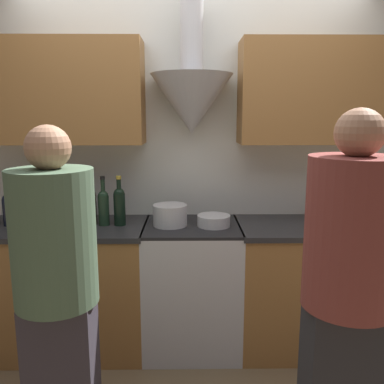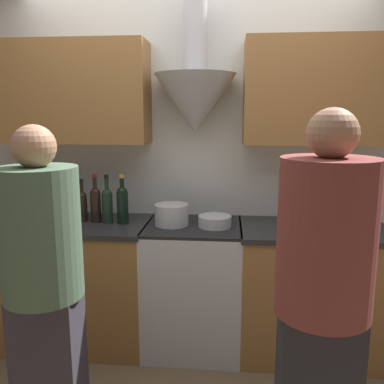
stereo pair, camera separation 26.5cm
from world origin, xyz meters
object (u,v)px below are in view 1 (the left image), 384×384
Objects in this scene: wine_bottle_6 at (77,207)px; wine_bottle_9 at (119,204)px; wine_bottle_8 at (104,206)px; wine_bottle_7 at (91,205)px; wine_bottle_4 at (49,205)px; stove_range at (192,286)px; wine_bottle_5 at (63,207)px; wine_bottle_1 at (8,207)px; wine_bottle_3 at (35,207)px; stock_pot at (170,215)px; person_foreground_right at (347,303)px; orange_fruit at (315,212)px; wine_bottle_2 at (22,206)px; mixing_bowl at (214,221)px; person_foreground_left at (57,287)px.

wine_bottle_6 is 0.88× the size of wine_bottle_9.
wine_bottle_8 is (0.19, -0.02, 0.01)m from wine_bottle_6.
wine_bottle_4 is at bearing 179.04° from wine_bottle_7.
wine_bottle_5 reaches higher than stove_range.
wine_bottle_1 is 0.96× the size of wine_bottle_8.
wine_bottle_3 is 1.37× the size of stock_pot.
person_foreground_right reaches higher than wine_bottle_8.
wine_bottle_9 is at bearing -4.83° from wine_bottle_6.
wine_bottle_5 is 1.81m from orange_fruit.
stove_range is 2.63× the size of wine_bottle_7.
wine_bottle_3 is (0.09, 0.01, -0.02)m from wine_bottle_2.
wine_bottle_7 is 3.98× the size of orange_fruit.
wine_bottle_4 is at bearing 177.48° from wine_bottle_9.
wine_bottle_8 is (0.38, -0.02, -0.00)m from wine_bottle_4.
wine_bottle_6 reaches higher than mixing_bowl.
person_foreground_right is (1.09, -1.24, -0.13)m from wine_bottle_9.
orange_fruit is (1.99, 0.19, -0.08)m from wine_bottle_3.
wine_bottle_7 is 1.00m from person_foreground_left.
wine_bottle_2 is 0.18m from wine_bottle_4.
wine_bottle_7 reaches higher than mixing_bowl.
wine_bottle_2 reaches higher than orange_fruit.
wine_bottle_1 reaches higher than wine_bottle_5.
orange_fruit is (0.91, 0.20, 0.49)m from stove_range.
mixing_bowl is at bearing 110.24° from person_foreground_right.
wine_bottle_1 is 1.05× the size of wine_bottle_5.
wine_bottle_7 is at bearing 1.47° from wine_bottle_3.
wine_bottle_8 is at bearing -3.15° from wine_bottle_4.
stock_pot is (1.01, -0.01, -0.07)m from wine_bottle_2.
person_foreground_right reaches higher than wine_bottle_7.
stock_pot is at bearing 176.57° from mixing_bowl.
person_foreground_left reaches higher than wine_bottle_8.
wine_bottle_1 is 0.65m from wine_bottle_8.
wine_bottle_1 is at bearing 177.89° from wine_bottle_2.
mixing_bowl is 0.13× the size of person_foreground_right.
wine_bottle_1 is 0.95× the size of wine_bottle_7.
wine_bottle_9 is (0.49, -0.02, 0.01)m from wine_bottle_4.
wine_bottle_1 is at bearing -178.37° from wine_bottle_3.
stove_range is 3.87× the size of stock_pot.
person_foreground_left is (-0.02, -0.97, -0.16)m from wine_bottle_8.
stove_range is 4.02× the size of mixing_bowl.
wine_bottle_5 is 3.61× the size of orange_fruit.
stock_pot is at bearing -2.56° from wine_bottle_9.
wine_bottle_7 is at bearing 175.22° from wine_bottle_9.
wine_bottle_8 reaches higher than wine_bottle_1.
mixing_bowl is (1.03, -0.04, -0.09)m from wine_bottle_5.
wine_bottle_6 is 0.10m from wine_bottle_7.
wine_bottle_1 is 1.41m from mixing_bowl.
person_foreground_right reaches higher than wine_bottle_1.
wine_bottle_7 is at bearing 178.37° from stove_range.
person_foreground_left is at bearing 167.59° from person_foreground_right.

